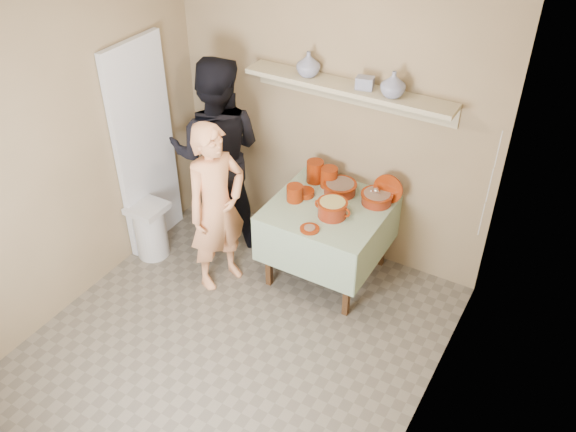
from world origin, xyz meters
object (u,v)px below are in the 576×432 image
Objects in this scene: serving_table at (329,217)px; cazuela_rice at (332,208)px; person_cook at (217,208)px; person_helper at (217,153)px; trash_bin at (151,230)px.

cazuela_rice reaches higher than serving_table.
person_cook is 1.61× the size of serving_table.
cazuela_rice is (1.26, -0.15, -0.08)m from person_helper.
person_helper is 1.90× the size of serving_table.
person_helper is 5.59× the size of cazuela_rice.
person_cook reaches higher than cazuela_rice.
serving_table is 1.71m from trash_bin.
person_helper is at bearing 53.57° from person_cook.
trash_bin is (-1.65, -0.45, -0.56)m from cazuela_rice.
cazuela_rice is at bearing 148.64° from person_helper.
person_helper is 1.28m from cazuela_rice.
person_helper reaches higher than cazuela_rice.
person_cook is at bearing -155.16° from cazuela_rice.
trash_bin is at bearing 32.60° from person_helper.
person_helper is 0.96m from trash_bin.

